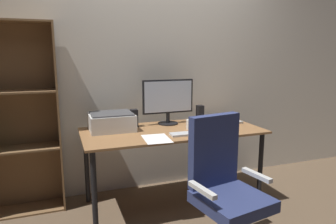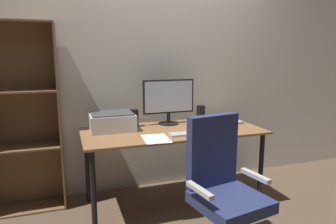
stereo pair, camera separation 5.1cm
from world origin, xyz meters
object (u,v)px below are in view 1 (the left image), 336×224
Objects in this scene: bookshelf at (15,121)px; speaker_right at (200,113)px; mouse at (206,130)px; keyboard at (187,134)px; desk at (172,138)px; laptop at (224,122)px; office_chair at (225,195)px; monitor at (168,99)px; coffee_mug at (190,124)px; speaker_left at (134,118)px; printer at (112,121)px.

speaker_right is at bearing -4.94° from bookshelf.
keyboard is at bearing 178.15° from mouse.
mouse is 0.06× the size of bookshelf.
bookshelf is at bearing 159.04° from keyboard.
laptop is at bearing 7.98° from desk.
office_chair is at bearing -86.22° from keyboard.
speaker_right is (0.34, 0.44, 0.08)m from keyboard.
keyboard is 1.71× the size of speaker_right.
bookshelf reaches higher than office_chair.
laptop is 0.26m from speaker_right.
laptop is (0.55, -0.15, -0.24)m from monitor.
mouse is (0.25, -0.18, 0.09)m from desk.
coffee_mug is at bearing -12.65° from desk.
office_chair is at bearing -115.58° from mouse.
speaker_right is at bearing 49.36° from coffee_mug.
keyboard is at bearing -50.97° from speaker_left.
laptop is 0.91m from speaker_left.
office_chair reaches higher than keyboard.
mouse is 0.56× the size of speaker_left.
bookshelf reaches higher than mouse.
desk is 0.42m from speaker_left.
coffee_mug is at bearing -29.28° from speaker_left.
mouse reaches higher than keyboard.
keyboard is 1.53m from bookshelf.
keyboard is at bearing 81.74° from office_chair.
office_chair is 0.59× the size of bookshelf.
monitor reaches higher than mouse.
coffee_mug is 0.09× the size of office_chair.
office_chair reaches higher than speaker_right.
monitor is at bearing 81.43° from office_chair.
mouse reaches higher than laptop.
printer is at bearing 167.05° from laptop.
bookshelf is (-1.36, 0.38, 0.18)m from desk.
speaker_right reaches higher than keyboard.
mouse is at bearing 64.35° from office_chair.
printer is (-0.58, 0.39, 0.07)m from keyboard.
monitor is 0.39m from speaker_left.
bookshelf is (-1.05, 0.15, 0.02)m from speaker_left.
printer reaches higher than keyboard.
desk is at bearing 105.29° from keyboard.
speaker_left reaches higher than coffee_mug.
monitor is 0.60m from printer.
speaker_right is at bearing -1.30° from monitor.
coffee_mug reaches higher than laptop.
keyboard is 0.21m from coffee_mug.
desk is 0.87m from office_chair.
monitor is at bearing 156.27° from laptop.
speaker_left reaches higher than laptop.
bookshelf is (-1.43, 1.22, 0.38)m from office_chair.
mouse is 0.30× the size of laptop.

